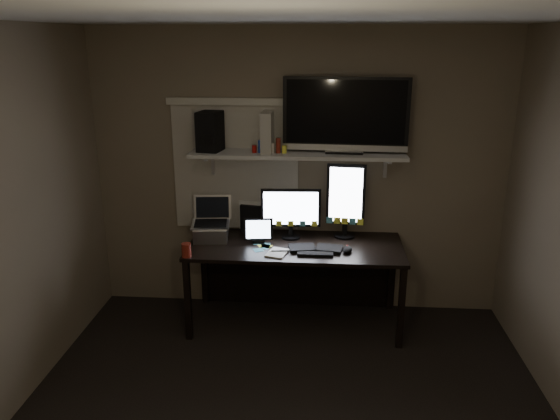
# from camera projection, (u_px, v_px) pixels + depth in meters

# --- Properties ---
(ceiling) EXTENTS (3.60, 3.60, 0.00)m
(ceiling) POSITION_uv_depth(u_px,v_px,m) (284.00, 16.00, 2.70)
(ceiling) COLOR silver
(ceiling) RESTS_ON back_wall
(back_wall) EXTENTS (3.60, 0.00, 3.60)m
(back_wall) POSITION_uv_depth(u_px,v_px,m) (298.00, 174.00, 4.79)
(back_wall) COLOR #6F634F
(back_wall) RESTS_ON floor
(window_blinds) EXTENTS (1.10, 0.02, 1.10)m
(window_blinds) POSITION_uv_depth(u_px,v_px,m) (236.00, 168.00, 4.80)
(window_blinds) COLOR beige
(window_blinds) RESTS_ON back_wall
(desk) EXTENTS (1.80, 0.75, 0.73)m
(desk) POSITION_uv_depth(u_px,v_px,m) (296.00, 259.00, 4.76)
(desk) COLOR black
(desk) RESTS_ON floor
(wall_shelf) EXTENTS (1.80, 0.35, 0.03)m
(wall_shelf) POSITION_uv_depth(u_px,v_px,m) (297.00, 154.00, 4.56)
(wall_shelf) COLOR silver
(wall_shelf) RESTS_ON back_wall
(monitor_landscape) EXTENTS (0.51, 0.08, 0.45)m
(monitor_landscape) POSITION_uv_depth(u_px,v_px,m) (291.00, 213.00, 4.68)
(monitor_landscape) COLOR black
(monitor_landscape) RESTS_ON desk
(monitor_portrait) EXTENTS (0.34, 0.10, 0.66)m
(monitor_portrait) POSITION_uv_depth(u_px,v_px,m) (346.00, 201.00, 4.68)
(monitor_portrait) COLOR black
(monitor_portrait) RESTS_ON desk
(keyboard) EXTENTS (0.44, 0.17, 0.03)m
(keyboard) POSITION_uv_depth(u_px,v_px,m) (315.00, 248.00, 4.48)
(keyboard) COLOR black
(keyboard) RESTS_ON desk
(mouse) EXTENTS (0.10, 0.13, 0.04)m
(mouse) POSITION_uv_depth(u_px,v_px,m) (347.00, 250.00, 4.43)
(mouse) COLOR black
(mouse) RESTS_ON desk
(notepad) EXTENTS (0.20, 0.24, 0.01)m
(notepad) POSITION_uv_depth(u_px,v_px,m) (277.00, 253.00, 4.40)
(notepad) COLOR silver
(notepad) RESTS_ON desk
(tablet) EXTENTS (0.26, 0.13, 0.21)m
(tablet) POSITION_uv_depth(u_px,v_px,m) (259.00, 230.00, 4.62)
(tablet) COLOR black
(tablet) RESTS_ON desk
(file_sorter) EXTENTS (0.23, 0.14, 0.27)m
(file_sorter) POSITION_uv_depth(u_px,v_px,m) (253.00, 217.00, 4.86)
(file_sorter) COLOR black
(file_sorter) RESTS_ON desk
(laptop) EXTENTS (0.35, 0.30, 0.36)m
(laptop) POSITION_uv_depth(u_px,v_px,m) (210.00, 220.00, 4.64)
(laptop) COLOR silver
(laptop) RESTS_ON desk
(cup) EXTENTS (0.09, 0.09, 0.11)m
(cup) POSITION_uv_depth(u_px,v_px,m) (186.00, 250.00, 4.33)
(cup) COLOR maroon
(cup) RESTS_ON desk
(sticky_notes) EXTENTS (0.37, 0.30, 0.00)m
(sticky_notes) POSITION_uv_depth(u_px,v_px,m) (264.00, 247.00, 4.53)
(sticky_notes) COLOR #FDFF45
(sticky_notes) RESTS_ON desk
(tv) EXTENTS (1.04, 0.24, 0.62)m
(tv) POSITION_uv_depth(u_px,v_px,m) (346.00, 115.00, 4.46)
(tv) COLOR black
(tv) RESTS_ON wall_shelf
(game_console) EXTENTS (0.09, 0.28, 0.34)m
(game_console) POSITION_uv_depth(u_px,v_px,m) (267.00, 132.00, 4.53)
(game_console) COLOR beige
(game_console) RESTS_ON wall_shelf
(speaker) EXTENTS (0.22, 0.25, 0.33)m
(speaker) POSITION_uv_depth(u_px,v_px,m) (210.00, 131.00, 4.57)
(speaker) COLOR black
(speaker) RESTS_ON wall_shelf
(bottles) EXTENTS (0.24, 0.09, 0.15)m
(bottles) POSITION_uv_depth(u_px,v_px,m) (269.00, 144.00, 4.51)
(bottles) COLOR #A50F0C
(bottles) RESTS_ON wall_shelf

